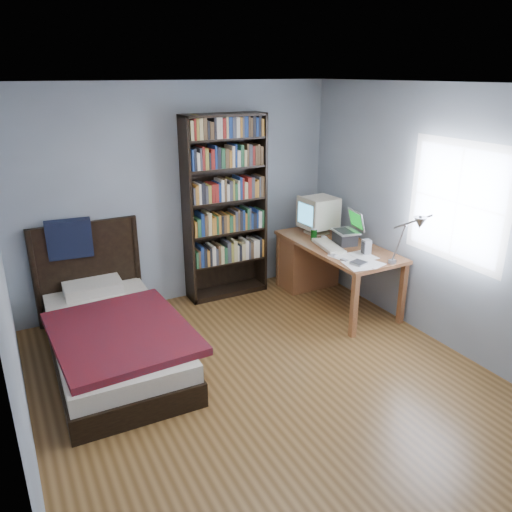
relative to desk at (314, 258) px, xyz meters
name	(u,v)px	position (x,y,z in m)	size (l,w,h in m)	color
room	(274,250)	(-1.48, -1.53, 0.84)	(4.20, 4.24, 2.50)	brown
desk	(314,258)	(0.00, 0.00, 0.00)	(0.75, 1.60, 0.73)	brown
crt_monitor	(318,213)	(0.04, 0.02, 0.57)	(0.41, 0.38, 0.45)	beige
laptop	(346,235)	(0.10, -0.47, 0.42)	(0.35, 0.34, 0.38)	#2D2D30
desk_lamp	(416,227)	(0.00, -1.58, 0.82)	(0.24, 0.54, 0.64)	#99999E
keyboard	(329,246)	(-0.15, -0.48, 0.33)	(0.20, 0.50, 0.04)	beige
speaker	(366,247)	(0.07, -0.85, 0.40)	(0.08, 0.08, 0.16)	#949496
soda_can	(314,235)	(-0.15, -0.17, 0.38)	(0.07, 0.07, 0.13)	#083A0A
mouse	(324,237)	(-0.01, -0.20, 0.33)	(0.06, 0.11, 0.04)	silver
phone_silver	(333,255)	(-0.27, -0.72, 0.32)	(0.05, 0.10, 0.02)	silver
phone_grey	(344,260)	(-0.26, -0.90, 0.32)	(0.04, 0.08, 0.02)	#949496
external_drive	(359,263)	(-0.20, -1.06, 0.33)	(0.13, 0.13, 0.03)	#949496
bookshelf	(225,208)	(-1.01, 0.40, 0.67)	(0.97, 0.30, 2.16)	black
bed	(111,333)	(-2.61, -0.41, -0.16)	(1.19, 2.17, 1.16)	black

